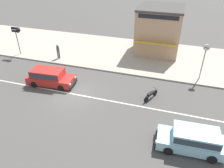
# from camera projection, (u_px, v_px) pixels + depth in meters

# --- Properties ---
(ground_plane) EXTENTS (160.00, 160.00, 0.00)m
(ground_plane) POSITION_uv_depth(u_px,v_px,m) (73.00, 94.00, 19.85)
(ground_plane) COLOR #4C4947
(lane_centre_stripe) EXTENTS (50.40, 0.14, 0.01)m
(lane_centre_stripe) POSITION_uv_depth(u_px,v_px,m) (73.00, 94.00, 19.85)
(lane_centre_stripe) COLOR silver
(lane_centre_stripe) RESTS_ON ground
(kerb_strip) EXTENTS (68.00, 10.00, 0.15)m
(kerb_strip) POSITION_uv_depth(u_px,v_px,m) (107.00, 51.00, 27.82)
(kerb_strip) COLOR #ADA393
(kerb_strip) RESTS_ON ground
(minivan_pale_blue_0) EXTENTS (4.42, 2.06, 1.56)m
(minivan_pale_blue_0) POSITION_uv_depth(u_px,v_px,m) (192.00, 139.00, 14.03)
(minivan_pale_blue_0) COLOR #93C6D6
(minivan_pale_blue_0) RESTS_ON ground
(minivan_red_1) EXTENTS (4.63, 2.23, 1.56)m
(minivan_red_1) POSITION_uv_depth(u_px,v_px,m) (50.00, 76.00, 20.88)
(minivan_red_1) COLOR red
(minivan_red_1) RESTS_ON ground
(motorcycle_0) EXTENTS (1.00, 1.77, 0.80)m
(motorcycle_0) POSITION_uv_depth(u_px,v_px,m) (151.00, 95.00, 19.03)
(motorcycle_0) COLOR black
(motorcycle_0) RESTS_ON ground
(street_clock) EXTENTS (0.57, 0.22, 3.63)m
(street_clock) POSITION_uv_depth(u_px,v_px,m) (205.00, 55.00, 20.49)
(street_clock) COLOR #9E9EA3
(street_clock) RESTS_ON kerb_strip
(arrow_signboard) EXTENTS (1.30, 0.66, 3.36)m
(arrow_signboard) POSITION_uv_depth(u_px,v_px,m) (19.00, 32.00, 25.43)
(arrow_signboard) COLOR #4C4C51
(arrow_signboard) RESTS_ON kerb_strip
(pedestrian_near_clock) EXTENTS (0.34, 0.34, 1.69)m
(pedestrian_near_clock) POSITION_uv_depth(u_px,v_px,m) (58.00, 50.00, 25.43)
(pedestrian_near_clock) COLOR #232838
(pedestrian_near_clock) RESTS_ON kerb_strip
(shopfront_corner_warung) EXTENTS (5.20, 6.06, 5.42)m
(shopfront_corner_warung) POSITION_uv_depth(u_px,v_px,m) (159.00, 30.00, 26.47)
(shopfront_corner_warung) COLOR tan
(shopfront_corner_warung) RESTS_ON kerb_strip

